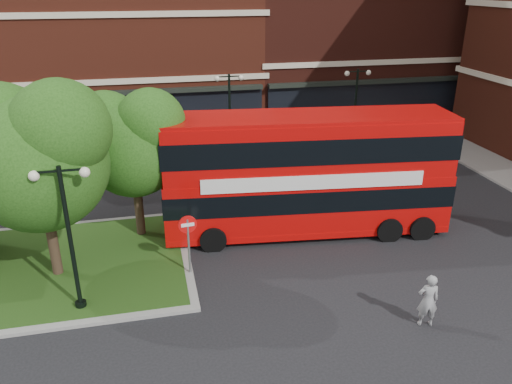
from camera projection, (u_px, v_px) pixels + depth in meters
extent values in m
plane|color=black|center=(247.00, 292.00, 17.29)|extent=(120.00, 120.00, 0.00)
cube|color=slate|center=(195.00, 148.00, 32.09)|extent=(44.00, 3.00, 0.12)
cube|color=maroon|center=(62.00, 27.00, 34.50)|extent=(26.00, 12.00, 14.00)
cube|color=#471911|center=(360.00, 8.00, 38.58)|extent=(18.00, 12.00, 16.00)
cube|color=gray|center=(18.00, 272.00, 18.34)|extent=(12.60, 7.60, 0.12)
cube|color=#19380F|center=(18.00, 272.00, 18.33)|extent=(12.00, 7.00, 0.15)
cylinder|color=#2D2116|center=(50.00, 228.00, 17.45)|extent=(0.36, 0.36, 3.92)
sphere|color=#1D4511|center=(39.00, 164.00, 16.52)|extent=(4.60, 4.60, 4.60)
sphere|color=#1D4511|center=(1.00, 134.00, 16.56)|extent=(3.45, 3.45, 3.45)
sphere|color=#1D4511|center=(60.00, 129.00, 15.81)|extent=(3.22, 3.22, 3.22)
cylinder|color=#2D2116|center=(138.00, 198.00, 20.39)|extent=(0.36, 0.36, 3.47)
sphere|color=#1D4511|center=(133.00, 149.00, 19.57)|extent=(3.80, 3.80, 3.80)
sphere|color=#1D4511|center=(106.00, 127.00, 19.58)|extent=(2.85, 2.85, 2.85)
sphere|color=#1D4511|center=(151.00, 123.00, 18.95)|extent=(2.66, 2.66, 2.66)
cylinder|color=black|center=(71.00, 242.00, 15.38)|extent=(0.14, 0.14, 5.00)
cylinder|color=black|center=(81.00, 305.00, 16.29)|extent=(0.36, 0.36, 0.30)
cube|color=black|center=(59.00, 171.00, 14.46)|extent=(1.40, 0.06, 0.06)
sphere|color=#F2EACC|center=(34.00, 176.00, 14.36)|extent=(0.32, 0.32, 0.32)
sphere|color=#F2EACC|center=(85.00, 172.00, 14.64)|extent=(0.32, 0.32, 0.32)
cylinder|color=black|center=(230.00, 116.00, 29.75)|extent=(0.14, 0.14, 5.00)
cylinder|color=black|center=(231.00, 154.00, 30.66)|extent=(0.36, 0.36, 0.30)
cube|color=black|center=(229.00, 76.00, 28.83)|extent=(1.40, 0.06, 0.06)
sphere|color=#F2EACC|center=(217.00, 79.00, 28.73)|extent=(0.32, 0.32, 0.32)
sphere|color=#F2EACC|center=(241.00, 78.00, 29.01)|extent=(0.32, 0.32, 0.32)
cylinder|color=black|center=(355.00, 109.00, 31.37)|extent=(0.14, 0.14, 5.00)
cylinder|color=black|center=(352.00, 145.00, 32.29)|extent=(0.36, 0.36, 0.30)
cube|color=black|center=(358.00, 71.00, 30.46)|extent=(1.40, 0.06, 0.06)
sphere|color=#F2EACC|center=(347.00, 74.00, 30.36)|extent=(0.32, 0.32, 0.32)
sphere|color=#F2EACC|center=(368.00, 73.00, 30.64)|extent=(0.32, 0.32, 0.32)
cube|color=#B90807|center=(306.00, 196.00, 20.95)|extent=(11.89, 3.89, 2.23)
cube|color=#B90807|center=(308.00, 146.00, 20.08)|extent=(11.77, 3.85, 2.23)
cube|color=black|center=(308.00, 143.00, 20.04)|extent=(11.89, 3.89, 1.01)
cube|color=silver|center=(314.00, 182.00, 19.25)|extent=(8.71, 0.98, 0.58)
imported|color=gray|center=(428.00, 300.00, 15.29)|extent=(0.73, 0.56, 1.79)
imported|color=#AEAFB5|center=(155.00, 141.00, 30.85)|extent=(4.75, 2.22, 1.58)
imported|color=silver|center=(263.00, 137.00, 32.31)|extent=(3.96, 1.49, 1.29)
cylinder|color=slate|center=(189.00, 248.00, 17.83)|extent=(0.08, 0.08, 2.27)
cylinder|color=red|center=(188.00, 224.00, 17.47)|extent=(0.66, 0.11, 0.66)
cube|color=white|center=(188.00, 224.00, 17.47)|extent=(0.47, 0.08, 0.12)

